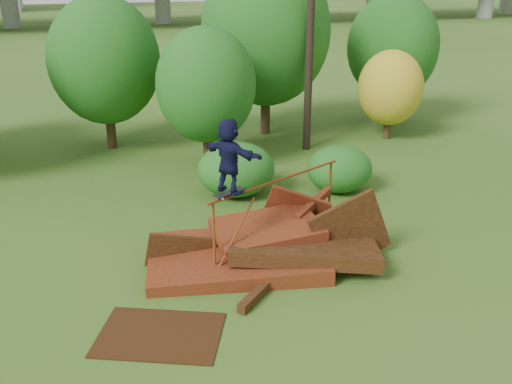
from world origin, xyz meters
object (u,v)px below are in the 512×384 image
object	(u,v)px
skater	(229,156)
utility_pole	(311,12)
flat_plate	(160,334)
scrap_pile	(266,248)

from	to	relation	value
skater	utility_pole	size ratio (longest dim) A/B	0.16
flat_plate	utility_pole	distance (m)	13.39
scrap_pile	skater	world-z (taller)	skater
scrap_pile	utility_pole	bearing A→B (deg)	60.26
scrap_pile	flat_plate	size ratio (longest dim) A/B	2.61
utility_pole	flat_plate	bearing A→B (deg)	-126.55
scrap_pile	skater	size ratio (longest dim) A/B	3.67
skater	flat_plate	world-z (taller)	skater
flat_plate	utility_pole	world-z (taller)	utility_pole
skater	utility_pole	xyz separation A→B (m)	(5.44, 8.09, 2.27)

